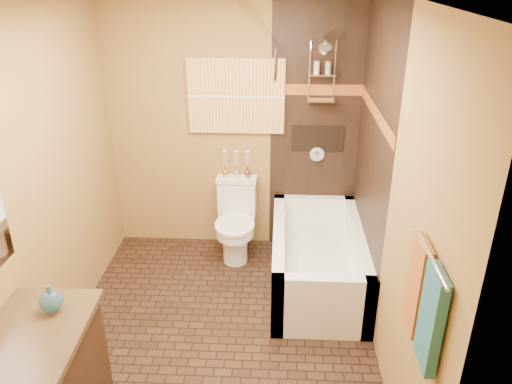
{
  "coord_description": "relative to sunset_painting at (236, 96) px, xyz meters",
  "views": [
    {
      "loc": [
        0.44,
        -3.07,
        2.69
      ],
      "look_at": [
        0.27,
        0.4,
        1.08
      ],
      "focal_mm": 35.0,
      "sensor_mm": 36.0,
      "label": 1
    }
  ],
  "objects": [
    {
      "name": "floor",
      "position": [
        -0.03,
        -1.48,
        -1.55
      ],
      "size": [
        3.0,
        3.0,
        0.0
      ],
      "primitive_type": "plane",
      "color": "black",
      "rests_on": "ground"
    },
    {
      "name": "wall_left",
      "position": [
        -1.23,
        -1.48,
        -0.3
      ],
      "size": [
        0.02,
        3.0,
        2.5
      ],
      "primitive_type": "cube",
      "color": "olive",
      "rests_on": "floor"
    },
    {
      "name": "wall_right",
      "position": [
        1.17,
        -1.48,
        -0.3
      ],
      "size": [
        0.02,
        3.0,
        2.5
      ],
      "primitive_type": "cube",
      "color": "olive",
      "rests_on": "floor"
    },
    {
      "name": "wall_back",
      "position": [
        -0.03,
        0.02,
        -0.3
      ],
      "size": [
        2.4,
        0.02,
        2.5
      ],
      "primitive_type": "cube",
      "color": "olive",
      "rests_on": "floor"
    },
    {
      "name": "wall_front",
      "position": [
        -0.03,
        -2.98,
        -0.3
      ],
      "size": [
        2.4,
        0.02,
        2.5
      ],
      "primitive_type": "cube",
      "color": "olive",
      "rests_on": "floor"
    },
    {
      "name": "alcove_tile_back",
      "position": [
        0.75,
        0.01,
        -0.3
      ],
      "size": [
        0.85,
        0.01,
        2.5
      ],
      "primitive_type": "cube",
      "color": "black",
      "rests_on": "wall_back"
    },
    {
      "name": "alcove_tile_right",
      "position": [
        1.16,
        -0.73,
        -0.3
      ],
      "size": [
        0.01,
        1.5,
        2.5
      ],
      "primitive_type": "cube",
      "color": "black",
      "rests_on": "wall_right"
    },
    {
      "name": "mosaic_band_back",
      "position": [
        0.75,
        0.0,
        0.07
      ],
      "size": [
        0.85,
        0.01,
        0.1
      ],
      "primitive_type": "cube",
      "color": "maroon",
      "rests_on": "alcove_tile_back"
    },
    {
      "name": "mosaic_band_right",
      "position": [
        1.15,
        -0.73,
        0.07
      ],
      "size": [
        0.01,
        1.5,
        0.1
      ],
      "primitive_type": "cube",
      "color": "maroon",
      "rests_on": "alcove_tile_right"
    },
    {
      "name": "alcove_niche",
      "position": [
        0.77,
        0.01,
        -0.4
      ],
      "size": [
        0.5,
        0.01,
        0.25
      ],
      "primitive_type": "cube",
      "color": "black",
      "rests_on": "alcove_tile_back"
    },
    {
      "name": "shower_fixtures",
      "position": [
        0.77,
        -0.1,
        0.12
      ],
      "size": [
        0.24,
        0.33,
        1.16
      ],
      "color": "silver",
      "rests_on": "floor"
    },
    {
      "name": "curtain_rod",
      "position": [
        0.37,
        -0.73,
        0.47
      ],
      "size": [
        0.03,
        1.55,
        0.03
      ],
      "primitive_type": "cylinder",
      "rotation": [
        1.57,
        0.0,
        0.0
      ],
      "color": "silver",
      "rests_on": "wall_back"
    },
    {
      "name": "towel_bar",
      "position": [
        1.12,
        -2.53,
        -0.1
      ],
      "size": [
        0.02,
        0.55,
        0.02
      ],
      "primitive_type": "cylinder",
      "rotation": [
        1.57,
        0.0,
        0.0
      ],
      "color": "silver",
      "rests_on": "wall_right"
    },
    {
      "name": "towel_teal",
      "position": [
        1.13,
        -2.66,
        -0.37
      ],
      "size": [
        0.05,
        0.22,
        0.52
      ],
      "primitive_type": "cube",
      "color": "#1D4D62",
      "rests_on": "towel_bar"
    },
    {
      "name": "towel_rust",
      "position": [
        1.13,
        -2.4,
        -0.37
      ],
      "size": [
        0.05,
        0.22,
        0.52
      ],
      "primitive_type": "cube",
      "color": "#93521A",
      "rests_on": "towel_bar"
    },
    {
      "name": "sunset_painting",
      "position": [
        0.0,
        0.0,
        0.0
      ],
      "size": [
        0.9,
        0.04,
        0.7
      ],
      "primitive_type": "cube",
      "color": "#C9892F",
      "rests_on": "wall_back"
    },
    {
      "name": "bathtub",
      "position": [
        0.77,
        -0.73,
        -1.33
      ],
      "size": [
        0.8,
        1.5,
        0.55
      ],
      "color": "white",
      "rests_on": "floor"
    },
    {
      "name": "toilet",
      "position": [
        -0.0,
        -0.26,
        -1.16
      ],
      "size": [
        0.4,
        0.58,
        0.77
      ],
      "rotation": [
        0.0,
        0.0,
        -0.05
      ],
      "color": "white",
      "rests_on": "floor"
    },
    {
      "name": "teal_bottle",
      "position": [
        -0.9,
        -2.23,
        -0.65
      ],
      "size": [
        0.18,
        0.18,
        0.21
      ],
      "primitive_type": null,
      "rotation": [
        0.0,
        0.0,
        -0.43
      ],
      "color": "#256071",
      "rests_on": "vanity"
    },
    {
      "name": "bud_vases",
      "position": [
        -0.0,
        -0.08,
        -0.63
      ],
      "size": [
        0.27,
        0.06,
        0.27
      ],
      "color": "gold",
      "rests_on": "toilet"
    }
  ]
}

